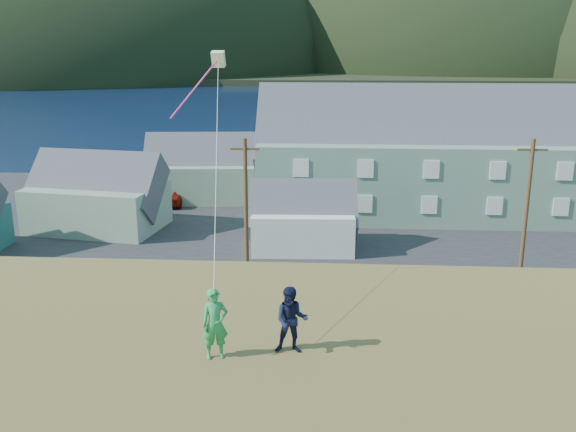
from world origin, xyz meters
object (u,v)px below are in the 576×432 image
object	(u,v)px
shed_palegreen_near	(97,195)
kite_flyer_navy	(291,320)
shed_white	(303,218)
kite_flyer_green	(215,324)
lodge	(482,156)
wharf	(258,164)
shed_palegreen_far	(206,169)

from	to	relation	value
shed_palegreen_near	kite_flyer_navy	world-z (taller)	kite_flyer_navy
shed_white	kite_flyer_green	xyz separation A→B (m)	(-0.92, -29.87, 5.75)
kite_flyer_navy	lodge	bearing A→B (deg)	69.44
wharf	kite_flyer_green	bearing A→B (deg)	-84.68
shed_white	kite_flyer_green	world-z (taller)	kite_flyer_green
wharf	shed_palegreen_far	xyz separation A→B (m)	(-3.11, -15.34, 2.43)
shed_palegreen_near	shed_white	bearing A→B (deg)	-4.46
wharf	lodge	xyz separation A→B (m)	(21.07, -19.07, 4.64)
lodge	kite_flyer_navy	bearing A→B (deg)	-109.04
shed_palegreen_far	shed_white	bearing A→B (deg)	-60.87
shed_white	shed_palegreen_far	world-z (taller)	shed_palegreen_far
shed_palegreen_near	shed_palegreen_far	xyz separation A→B (m)	(6.74, 10.29, 0.07)
lodge	shed_palegreen_near	distance (m)	31.69
kite_flyer_green	kite_flyer_navy	size ratio (longest dim) A/B	1.04
shed_palegreen_near	shed_palegreen_far	world-z (taller)	shed_palegreen_far
shed_palegreen_far	lodge	bearing A→B (deg)	-13.64
lodge	kite_flyer_green	size ratio (longest dim) A/B	21.55
lodge	shed_palegreen_near	bearing A→B (deg)	-168.07
shed_palegreen_far	kite_flyer_navy	world-z (taller)	kite_flyer_navy
wharf	kite_flyer_navy	size ratio (longest dim) A/B	15.45
shed_palegreen_far	kite_flyer_green	bearing A→B (deg)	-83.77
wharf	kite_flyer_green	size ratio (longest dim) A/B	14.86
lodge	kite_flyer_green	world-z (taller)	lodge
shed_white	kite_flyer_green	distance (m)	30.43
kite_flyer_navy	shed_palegreen_near	bearing A→B (deg)	115.69
kite_flyer_green	kite_flyer_navy	distance (m)	1.84
kite_flyer_navy	shed_palegreen_far	bearing A→B (deg)	101.89
lodge	kite_flyer_navy	size ratio (longest dim) A/B	22.42
shed_palegreen_far	kite_flyer_navy	distance (m)	45.17
wharf	shed_palegreen_far	distance (m)	15.84
shed_white	shed_palegreen_far	xyz separation A→B (m)	(-9.56, 14.17, 0.55)
wharf	kite_flyer_green	distance (m)	60.12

